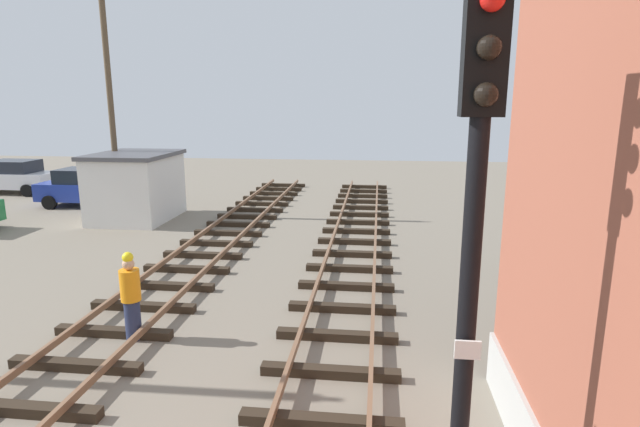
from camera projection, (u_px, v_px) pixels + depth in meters
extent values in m
cube|color=#2D2319|center=(321.00, 422.00, 7.65)|extent=(2.50, 0.24, 0.18)
cube|color=#2D2319|center=(330.00, 372.00, 9.05)|extent=(2.50, 0.24, 0.18)
cube|color=#2D2319|center=(337.00, 336.00, 10.46)|extent=(2.50, 0.24, 0.18)
cube|color=#2D2319|center=(342.00, 308.00, 11.86)|extent=(2.50, 0.24, 0.18)
cube|color=#2D2319|center=(346.00, 286.00, 13.26)|extent=(2.50, 0.24, 0.18)
cube|color=#2D2319|center=(349.00, 269.00, 14.66)|extent=(2.50, 0.24, 0.18)
cube|color=#2D2319|center=(352.00, 254.00, 16.06)|extent=(2.50, 0.24, 0.18)
cube|color=#2D2319|center=(354.00, 242.00, 17.47)|extent=(2.50, 0.24, 0.18)
cube|color=#2D2319|center=(356.00, 231.00, 18.87)|extent=(2.50, 0.24, 0.18)
cube|color=#2D2319|center=(358.00, 222.00, 20.27)|extent=(2.50, 0.24, 0.18)
cube|color=#2D2319|center=(359.00, 214.00, 21.67)|extent=(2.50, 0.24, 0.18)
cube|color=#2D2319|center=(361.00, 208.00, 23.07)|extent=(2.50, 0.24, 0.18)
cube|color=#2D2319|center=(362.00, 201.00, 24.47)|extent=(2.50, 0.24, 0.18)
cube|color=#2D2319|center=(363.00, 196.00, 25.88)|extent=(2.50, 0.24, 0.18)
cube|color=#2D2319|center=(364.00, 191.00, 27.28)|extent=(2.50, 0.24, 0.18)
cube|color=#2D2319|center=(364.00, 187.00, 28.68)|extent=(2.50, 0.24, 0.18)
cube|color=#2D2319|center=(25.00, 410.00, 7.96)|extent=(2.50, 0.24, 0.18)
cube|color=#2D2319|center=(76.00, 365.00, 9.29)|extent=(2.50, 0.24, 0.18)
cube|color=#2D2319|center=(114.00, 332.00, 10.62)|extent=(2.50, 0.24, 0.18)
cube|color=#2D2319|center=(144.00, 307.00, 11.95)|extent=(2.50, 0.24, 0.18)
cube|color=#2D2319|center=(167.00, 286.00, 13.28)|extent=(2.50, 0.24, 0.18)
cube|color=#2D2319|center=(187.00, 269.00, 14.61)|extent=(2.50, 0.24, 0.18)
cube|color=#2D2319|center=(203.00, 255.00, 15.94)|extent=(2.50, 0.24, 0.18)
cube|color=#2D2319|center=(216.00, 243.00, 17.27)|extent=(2.50, 0.24, 0.18)
cube|color=#2D2319|center=(228.00, 233.00, 18.60)|extent=(2.50, 0.24, 0.18)
cube|color=#2D2319|center=(238.00, 224.00, 19.93)|extent=(2.50, 0.24, 0.18)
cube|color=#2D2319|center=(247.00, 217.00, 21.26)|extent=(2.50, 0.24, 0.18)
cube|color=#2D2319|center=(255.00, 210.00, 22.59)|extent=(2.50, 0.24, 0.18)
cube|color=#2D2319|center=(262.00, 204.00, 23.92)|extent=(2.50, 0.24, 0.18)
cube|color=#2D2319|center=(268.00, 198.00, 25.25)|extent=(2.50, 0.24, 0.18)
cube|color=#2D2319|center=(274.00, 194.00, 26.58)|extent=(2.50, 0.24, 0.18)
cube|color=#2D2319|center=(279.00, 189.00, 27.91)|extent=(2.50, 0.24, 0.18)
cube|color=#2D2319|center=(283.00, 185.00, 29.24)|extent=(2.50, 0.24, 0.18)
cylinder|color=black|center=(464.00, 365.00, 4.86)|extent=(0.18, 0.18, 4.68)
cube|color=black|center=(485.00, 50.00, 4.24)|extent=(0.36, 0.24, 1.10)
sphere|color=black|center=(489.00, 48.00, 4.07)|extent=(0.20, 0.20, 0.20)
sphere|color=black|center=(486.00, 95.00, 4.14)|extent=(0.20, 0.20, 0.20)
cube|color=white|center=(468.00, 350.00, 4.68)|extent=(0.24, 0.03, 0.18)
cube|color=silver|center=(136.00, 188.00, 20.96)|extent=(2.80, 3.60, 2.60)
cube|color=#4C4C51|center=(134.00, 155.00, 20.66)|extent=(3.00, 3.80, 0.16)
cube|color=brown|center=(104.00, 195.00, 21.18)|extent=(0.06, 0.90, 2.00)
cube|color=#23389E|center=(87.00, 191.00, 23.70)|extent=(4.20, 1.80, 0.80)
cube|color=#1E232D|center=(85.00, 176.00, 23.55)|extent=(2.31, 1.66, 0.64)
cylinder|color=black|center=(123.00, 196.00, 24.52)|extent=(0.64, 0.24, 0.64)
cylinder|color=black|center=(104.00, 204.00, 22.77)|extent=(0.64, 0.24, 0.64)
cylinder|color=black|center=(73.00, 195.00, 24.81)|extent=(0.64, 0.24, 0.64)
cylinder|color=black|center=(50.00, 202.00, 23.06)|extent=(0.64, 0.24, 0.64)
cube|color=silver|center=(15.00, 180.00, 27.06)|extent=(4.20, 1.80, 0.80)
cube|color=#1E232D|center=(13.00, 166.00, 26.91)|extent=(2.31, 1.66, 0.64)
cylinder|color=black|center=(49.00, 185.00, 27.87)|extent=(0.64, 0.24, 0.64)
cylinder|color=black|center=(27.00, 191.00, 26.13)|extent=(0.64, 0.24, 0.64)
cylinder|color=black|center=(6.00, 184.00, 28.17)|extent=(0.64, 0.24, 0.64)
cylinder|color=brown|center=(111.00, 104.00, 20.98)|extent=(0.24, 0.24, 9.37)
cylinder|color=#262D4C|center=(133.00, 320.00, 10.43)|extent=(0.32, 0.32, 0.85)
cylinder|color=orange|center=(130.00, 285.00, 10.27)|extent=(0.40, 0.40, 0.65)
sphere|color=tan|center=(128.00, 264.00, 10.18)|extent=(0.24, 0.24, 0.24)
sphere|color=yellow|center=(128.00, 257.00, 10.14)|extent=(0.22, 0.22, 0.22)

